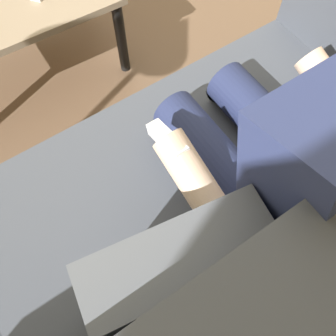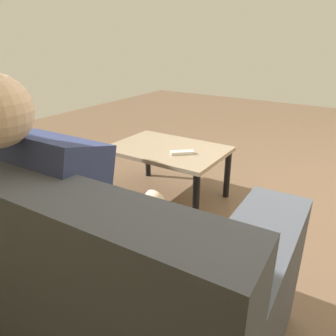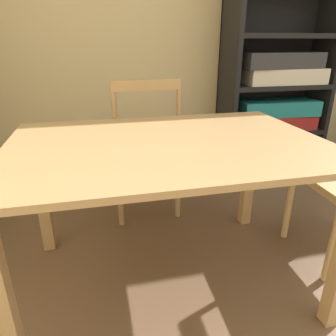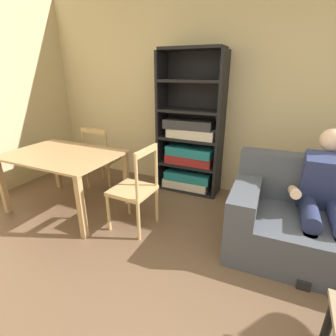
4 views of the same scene
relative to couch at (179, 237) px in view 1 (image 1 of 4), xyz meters
The scene contains 3 objects.
couch is the anchor object (origin of this frame).
person_lounging 0.41m from the couch, behind, with size 0.60×0.91×1.15m.
coffee_table 1.26m from the couch, 86.12° to the right, with size 0.88×0.62×0.43m.
Camera 1 is at (1.19, 1.84, 1.41)m, focal length 37.03 mm.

